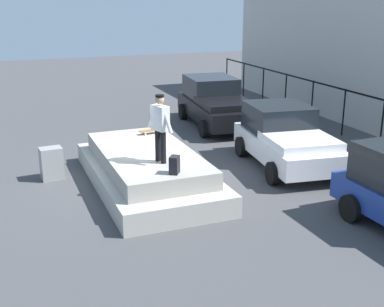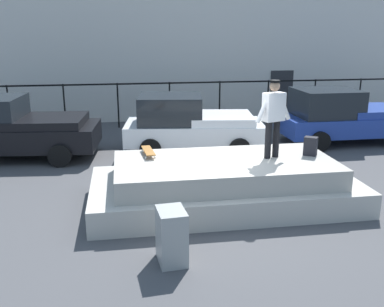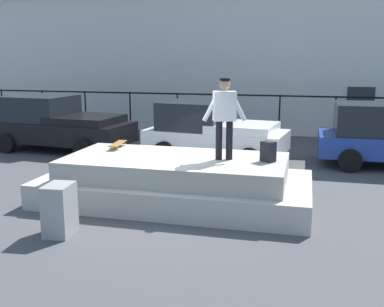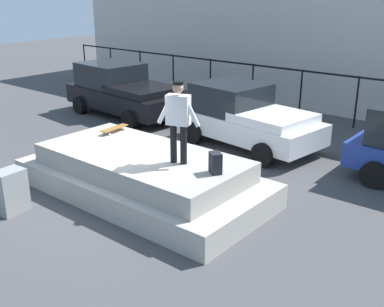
% 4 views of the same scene
% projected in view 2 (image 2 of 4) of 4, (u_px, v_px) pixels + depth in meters
% --- Properties ---
extents(ground_plane, '(60.00, 60.00, 0.00)m').
position_uv_depth(ground_plane, '(213.00, 206.00, 9.52)').
color(ground_plane, '#424244').
extents(concrete_ledge, '(5.77, 2.81, 0.98)m').
position_uv_depth(concrete_ledge, '(224.00, 184.00, 9.63)').
color(concrete_ledge, '#ADA89E').
rests_on(concrete_ledge, ground_plane).
extents(skateboarder, '(0.90, 0.40, 1.70)m').
position_uv_depth(skateboarder, '(273.00, 113.00, 9.41)').
color(skateboarder, black).
rests_on(skateboarder, concrete_ledge).
extents(skateboard, '(0.28, 0.85, 0.12)m').
position_uv_depth(skateboard, '(148.00, 151.00, 9.83)').
color(skateboard, brown).
rests_on(skateboard, concrete_ledge).
extents(backpack, '(0.34, 0.32, 0.42)m').
position_uv_depth(backpack, '(311.00, 146.00, 9.80)').
color(backpack, black).
rests_on(backpack, concrete_ledge).
extents(car_black_pickup_near, '(4.93, 2.55, 1.83)m').
position_uv_depth(car_black_pickup_near, '(9.00, 128.00, 12.89)').
color(car_black_pickup_near, black).
rests_on(car_black_pickup_near, ground_plane).
extents(car_white_pickup_mid, '(4.44, 2.58, 1.76)m').
position_uv_depth(car_white_pickup_mid, '(189.00, 124.00, 13.62)').
color(car_white_pickup_mid, white).
rests_on(car_white_pickup_mid, ground_plane).
extents(car_blue_pickup_far, '(4.39, 2.22, 1.81)m').
position_uv_depth(car_blue_pickup_far, '(341.00, 116.00, 14.69)').
color(car_blue_pickup_far, navy).
rests_on(car_blue_pickup_far, ground_plane).
extents(utility_box, '(0.49, 0.64, 0.92)m').
position_uv_depth(utility_box, '(172.00, 236.00, 7.16)').
color(utility_box, gray).
rests_on(utility_box, ground_plane).
extents(fence_row, '(24.06, 0.06, 1.73)m').
position_uv_depth(fence_row, '(170.00, 95.00, 17.11)').
color(fence_row, black).
rests_on(fence_row, ground_plane).
extents(warehouse_building, '(25.31, 9.39, 6.04)m').
position_uv_depth(warehouse_building, '(157.00, 43.00, 21.90)').
color(warehouse_building, beige).
rests_on(warehouse_building, ground_plane).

